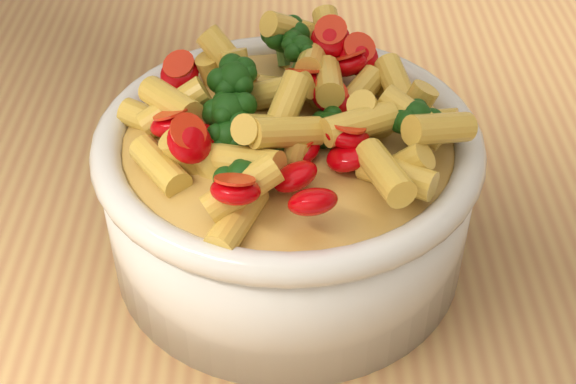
{
  "coord_description": "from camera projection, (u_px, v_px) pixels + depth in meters",
  "views": [
    {
      "loc": [
        0.05,
        -0.39,
        1.29
      ],
      "look_at": [
        0.05,
        0.01,
        0.95
      ],
      "focal_mm": 50.0,
      "sensor_mm": 36.0,
      "label": 1
    }
  ],
  "objects": [
    {
      "name": "table",
      "position": [
        218.0,
        356.0,
        0.62
      ],
      "size": [
        1.2,
        0.8,
        0.9
      ],
      "color": "#A37B46",
      "rests_on": "ground"
    },
    {
      "name": "pasta_salad",
      "position": [
        288.0,
        108.0,
        0.48
      ],
      "size": [
        0.19,
        0.19,
        0.04
      ],
      "color": "#ECC64A",
      "rests_on": "serving_bowl"
    },
    {
      "name": "serving_bowl",
      "position": [
        288.0,
        190.0,
        0.53
      ],
      "size": [
        0.24,
        0.24,
        0.11
      ],
      "color": "silver",
      "rests_on": "table"
    }
  ]
}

